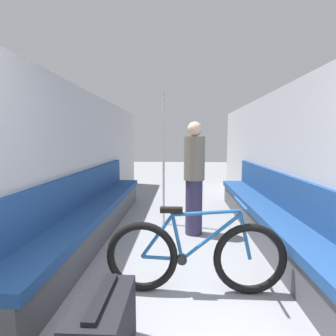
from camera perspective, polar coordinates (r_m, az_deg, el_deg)
name	(u,v)px	position (r m, az deg, el deg)	size (l,w,h in m)	color
wall_left	(76,162)	(3.98, -19.37, 1.27)	(0.10, 8.85, 2.14)	#B2B2B7
wall_right	(288,163)	(3.98, 24.69, 1.06)	(0.10, 8.85, 2.14)	#B2B2B7
bench_seat_row_left	(95,215)	(3.99, -15.66, -9.76)	(0.47, 4.40, 0.93)	#4C4C51
bench_seat_row_right	(268,217)	(4.00, 20.89, -9.93)	(0.47, 4.40, 0.93)	#4C4C51
bicycle	(195,256)	(2.51, 5.96, -18.51)	(1.63, 0.46, 0.85)	black
grab_pole_near	(164,162)	(4.22, -0.96, 1.38)	(0.08, 0.08, 2.12)	gray
passenger_standing	(194,177)	(3.80, 5.72, -1.99)	(0.30, 0.30, 1.64)	#332D4C
luggage_bag	(103,332)	(1.93, -14.01, -31.31)	(0.31, 0.57, 0.47)	black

